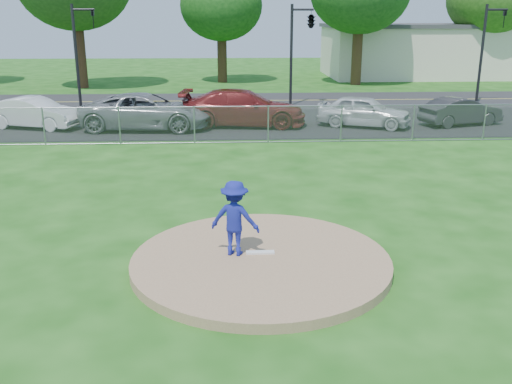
% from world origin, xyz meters
% --- Properties ---
extents(ground, '(120.00, 120.00, 0.00)m').
position_xyz_m(ground, '(0.00, 10.00, 0.00)').
color(ground, '#154D10').
rests_on(ground, ground).
extents(pitchers_mound, '(5.40, 5.40, 0.20)m').
position_xyz_m(pitchers_mound, '(0.00, 0.00, 0.10)').
color(pitchers_mound, '#977352').
rests_on(pitchers_mound, ground).
extents(pitching_rubber, '(0.60, 0.15, 0.04)m').
position_xyz_m(pitching_rubber, '(0.00, 0.20, 0.22)').
color(pitching_rubber, white).
rests_on(pitching_rubber, pitchers_mound).
extents(chain_link_fence, '(40.00, 0.06, 1.50)m').
position_xyz_m(chain_link_fence, '(0.00, 12.00, 0.75)').
color(chain_link_fence, gray).
rests_on(chain_link_fence, ground).
extents(parking_lot, '(50.00, 8.00, 0.01)m').
position_xyz_m(parking_lot, '(0.00, 16.50, 0.01)').
color(parking_lot, black).
rests_on(parking_lot, ground).
extents(street, '(60.00, 7.00, 0.01)m').
position_xyz_m(street, '(0.00, 24.00, 0.00)').
color(street, '#242427').
rests_on(street, ground).
extents(commercial_building, '(16.40, 9.40, 4.30)m').
position_xyz_m(commercial_building, '(16.00, 38.00, 2.16)').
color(commercial_building, beige).
rests_on(commercial_building, ground).
extents(traffic_signal_left, '(1.28, 0.20, 5.60)m').
position_xyz_m(traffic_signal_left, '(-8.76, 22.00, 3.36)').
color(traffic_signal_left, black).
rests_on(traffic_signal_left, ground).
extents(traffic_signal_center, '(1.42, 2.48, 5.60)m').
position_xyz_m(traffic_signal_center, '(3.97, 22.00, 4.61)').
color(traffic_signal_center, black).
rests_on(traffic_signal_center, ground).
extents(traffic_signal_right, '(1.28, 0.20, 5.60)m').
position_xyz_m(traffic_signal_right, '(14.24, 22.00, 3.36)').
color(traffic_signal_right, black).
rests_on(traffic_signal_right, ground).
extents(pitcher, '(1.16, 0.86, 1.60)m').
position_xyz_m(pitcher, '(-0.53, 0.21, 1.00)').
color(pitcher, navy).
rests_on(pitcher, pitchers_mound).
extents(traffic_cone, '(0.37, 0.37, 0.72)m').
position_xyz_m(traffic_cone, '(-5.44, 15.41, 0.37)').
color(traffic_cone, '#EC3D0C').
rests_on(traffic_cone, parking_lot).
extents(parked_car_white, '(4.53, 2.71, 1.41)m').
position_xyz_m(parked_car_white, '(-9.52, 15.66, 0.72)').
color(parked_car_white, white).
rests_on(parked_car_white, parking_lot).
extents(parked_car_gray, '(6.01, 3.07, 1.63)m').
position_xyz_m(parked_car_gray, '(-4.35, 15.16, 0.82)').
color(parked_car_gray, gray).
rests_on(parked_car_gray, parking_lot).
extents(parked_car_darkred, '(6.03, 2.96, 1.69)m').
position_xyz_m(parked_car_darkred, '(0.09, 15.74, 0.85)').
color(parked_car_darkred, maroon).
rests_on(parked_car_darkred, parking_lot).
extents(parked_car_pearl, '(4.60, 3.20, 1.45)m').
position_xyz_m(parked_car_pearl, '(5.70, 15.26, 0.74)').
color(parked_car_pearl, silver).
rests_on(parked_car_pearl, parking_lot).
extents(parked_car_charcoal, '(4.15, 2.46, 1.29)m').
position_xyz_m(parked_car_charcoal, '(10.41, 15.46, 0.66)').
color(parked_car_charcoal, '#28282A').
rests_on(parked_car_charcoal, parking_lot).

